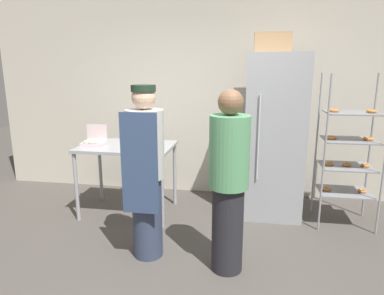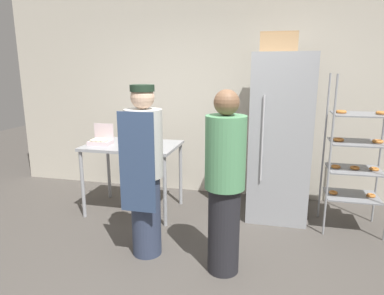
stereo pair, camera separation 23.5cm
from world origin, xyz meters
The scene contains 10 objects.
ground_plane centered at (0.00, 0.00, 0.00)m, with size 14.00×14.00×0.00m, color #4C4742.
back_wall centered at (0.00, 2.32, 1.47)m, with size 6.40×0.12×2.93m, color beige.
refrigerator centered at (0.82, 1.68, 0.98)m, with size 0.69×0.79×1.96m.
baking_rack centered at (1.64, 1.47, 0.86)m, with size 0.63×0.50×1.73m.
prep_counter centered at (-0.95, 1.37, 0.78)m, with size 1.12×0.76×0.87m.
donut_box centered at (-1.32, 1.26, 0.92)m, with size 0.26×0.21×0.25m.
blender_pitcher centered at (-0.86, 1.63, 0.99)m, with size 0.15×0.15×0.28m.
cardboard_storage_box centered at (0.75, 1.66, 2.07)m, with size 0.42×0.27×0.23m.
person_baker centered at (-0.41, 0.41, 0.86)m, with size 0.35×0.37×1.64m.
person_customer centered at (0.36, 0.29, 0.83)m, with size 0.34×0.34×1.62m.
Camera 2 is at (0.73, -2.48, 1.79)m, focal length 32.00 mm.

